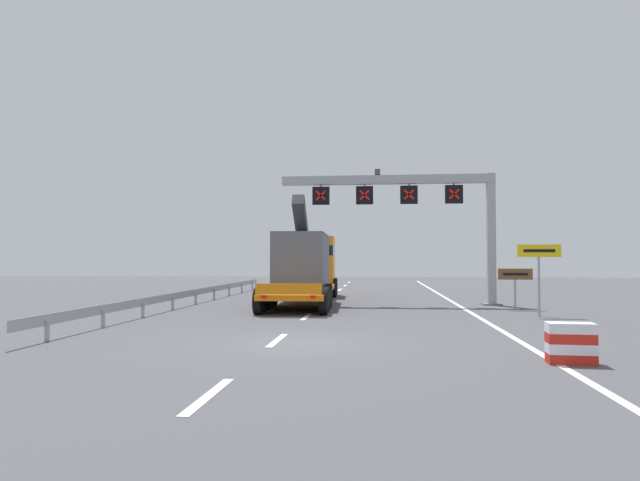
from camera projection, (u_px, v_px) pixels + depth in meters
ground at (295, 343)px, 15.46m from camera, size 112.00×112.00×0.00m
lane_markings at (328, 299)px, 32.13m from camera, size 0.20×48.03×0.01m
edge_line_right at (462, 307)px, 26.75m from camera, size 0.20×63.00×0.01m
overhead_lane_gantry at (415, 200)px, 28.74m from camera, size 11.02×0.90×6.88m
heavy_haul_truck_orange at (307, 265)px, 30.71m from camera, size 3.46×14.14×5.30m
exit_sign_yellow at (539, 261)px, 22.73m from camera, size 1.71×0.15×2.88m
tourist_info_sign_brown at (515, 278)px, 25.59m from camera, size 1.52×0.15×1.86m
crash_barrier_striped at (571, 343)px, 12.47m from camera, size 1.03×0.56×0.90m
guardrail_left at (195, 293)px, 28.65m from camera, size 0.13×29.05×0.76m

